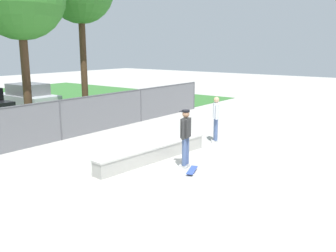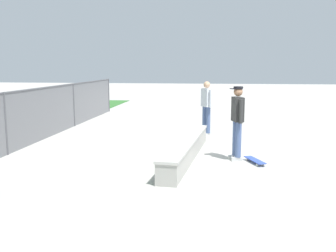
{
  "view_description": "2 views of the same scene",
  "coord_description": "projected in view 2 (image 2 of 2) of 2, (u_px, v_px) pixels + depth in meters",
  "views": [
    {
      "loc": [
        -8.92,
        -6.96,
        3.71
      ],
      "look_at": [
        0.3,
        0.08,
        1.22
      ],
      "focal_mm": 39.34,
      "sensor_mm": 36.0,
      "label": 1
    },
    {
      "loc": [
        -9.33,
        -0.16,
        2.36
      ],
      "look_at": [
        0.2,
        1.05,
        0.83
      ],
      "focal_mm": 41.16,
      "sensor_mm": 36.0,
      "label": 2
    }
  ],
  "objects": [
    {
      "name": "skateboard",
      "position": [
        255.0,
        160.0,
        9.32
      ],
      "size": [
        0.82,
        0.48,
        0.09
      ],
      "color": "#334CB2",
      "rests_on": "ground"
    },
    {
      "name": "skateboarder",
      "position": [
        237.0,
        119.0,
        9.49
      ],
      "size": [
        0.58,
        0.36,
        1.84
      ],
      "color": "beige",
      "rests_on": "ground"
    },
    {
      "name": "ground_plane",
      "position": [
        209.0,
        161.0,
        9.53
      ],
      "size": [
        80.0,
        80.0,
        0.0
      ],
      "primitive_type": "plane",
      "color": "#ADAAA3"
    },
    {
      "name": "chainlink_fence",
      "position": [
        5.0,
        121.0,
        10.05
      ],
      "size": [
        19.6,
        0.07,
        1.66
      ],
      "color": "#4C4C51",
      "rests_on": "ground"
    },
    {
      "name": "bystander",
      "position": [
        206.0,
        106.0,
        12.85
      ],
      "size": [
        0.51,
        0.42,
        1.82
      ],
      "color": "beige",
      "rests_on": "ground"
    },
    {
      "name": "concrete_ledge",
      "position": [
        186.0,
        149.0,
        9.73
      ],
      "size": [
        4.76,
        0.91,
        0.51
      ],
      "color": "#A8A59E",
      "rests_on": "ground"
    }
  ]
}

